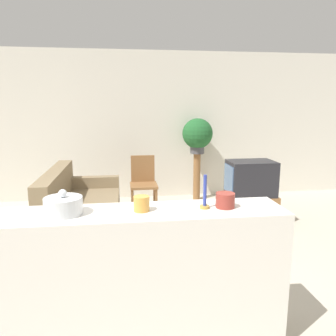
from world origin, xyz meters
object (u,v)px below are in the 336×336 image
(wooden_chair, at_px, (143,180))
(potted_plant, at_px, (197,134))
(couch, at_px, (81,213))
(decorative_bowl, at_px, (63,206))
(television, at_px, (250,178))

(wooden_chair, distance_m, potted_plant, 1.32)
(couch, relative_size, potted_plant, 2.75)
(couch, bearing_deg, wooden_chair, 46.18)
(potted_plant, bearing_deg, wooden_chair, -155.41)
(potted_plant, bearing_deg, couch, -143.71)
(couch, xyz_separation_m, decorative_bowl, (0.19, -2.18, 0.78))
(television, distance_m, potted_plant, 1.56)
(decorative_bowl, bearing_deg, wooden_chair, 77.13)
(wooden_chair, xyz_separation_m, potted_plant, (1.01, 0.46, 0.71))
(couch, distance_m, potted_plant, 2.55)
(television, xyz_separation_m, potted_plant, (-0.47, 1.39, 0.51))
(couch, relative_size, decorative_bowl, 6.85)
(couch, bearing_deg, potted_plant, 36.29)
(couch, distance_m, wooden_chair, 1.33)
(television, relative_size, potted_plant, 1.04)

